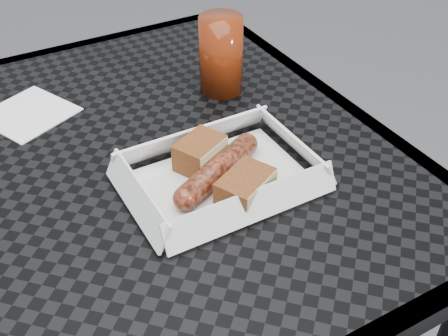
% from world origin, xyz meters
% --- Properties ---
extents(patio_table, '(0.80, 0.80, 0.74)m').
position_xyz_m(patio_table, '(0.00, 0.00, 0.67)').
color(patio_table, black).
rests_on(patio_table, ground).
extents(food_tray, '(0.22, 0.15, 0.00)m').
position_xyz_m(food_tray, '(0.12, -0.10, 0.75)').
color(food_tray, white).
rests_on(food_tray, patio_table).
extents(bratwurst, '(0.16, 0.09, 0.03)m').
position_xyz_m(bratwurst, '(0.11, -0.10, 0.76)').
color(bratwurst, maroon).
rests_on(bratwurst, food_tray).
extents(bread_near, '(0.08, 0.07, 0.04)m').
position_xyz_m(bread_near, '(0.11, -0.06, 0.77)').
color(bread_near, brown).
rests_on(bread_near, food_tray).
extents(bread_far, '(0.09, 0.07, 0.04)m').
position_xyz_m(bread_far, '(0.13, -0.15, 0.77)').
color(bread_far, brown).
rests_on(bread_far, food_tray).
extents(veg_garnish, '(0.03, 0.03, 0.00)m').
position_xyz_m(veg_garnish, '(0.17, -0.15, 0.75)').
color(veg_garnish, '#FB390A').
rests_on(veg_garnish, food_tray).
extents(napkin, '(0.16, 0.16, 0.00)m').
position_xyz_m(napkin, '(-0.06, 0.19, 0.75)').
color(napkin, white).
rests_on(napkin, patio_table).
extents(drink_glass, '(0.07, 0.07, 0.13)m').
position_xyz_m(drink_glass, '(0.23, 0.11, 0.81)').
color(drink_glass, '#601C08').
rests_on(drink_glass, patio_table).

